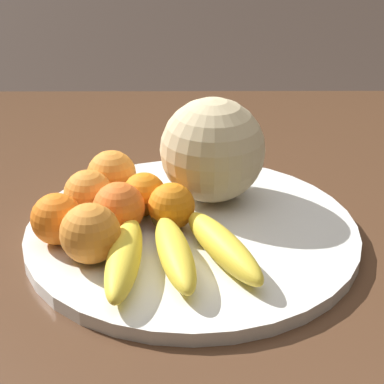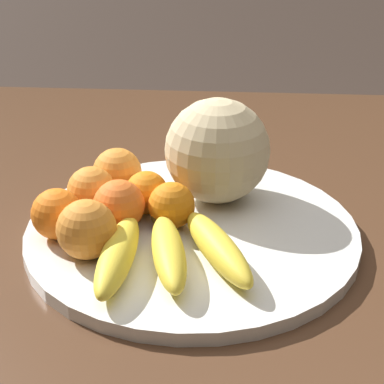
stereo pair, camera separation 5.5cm
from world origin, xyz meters
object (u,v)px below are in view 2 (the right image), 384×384
(orange_back_right, at_px, (87,229))
(orange_front_right, at_px, (91,191))
(orange_top_small, at_px, (172,205))
(kitchen_table, at_px, (242,277))
(melon, at_px, (217,151))
(orange_mid_center, at_px, (119,205))
(orange_side_extra, at_px, (117,172))
(orange_front_left, at_px, (147,191))
(orange_back_left, at_px, (57,214))
(banana_bunch, at_px, (168,251))
(fruit_bowl, at_px, (192,232))

(orange_back_right, bearing_deg, orange_front_right, -80.83)
(orange_top_small, bearing_deg, orange_front_right, -15.17)
(kitchen_table, distance_m, melon, 0.18)
(melon, relative_size, orange_mid_center, 2.18)
(melon, relative_size, orange_back_right, 2.01)
(orange_front_right, height_order, orange_back_right, orange_back_right)
(orange_back_right, relative_size, orange_top_small, 1.19)
(kitchen_table, distance_m, orange_top_small, 0.16)
(orange_side_extra, bearing_deg, orange_front_left, 136.49)
(orange_mid_center, bearing_deg, orange_top_small, -171.42)
(orange_top_small, bearing_deg, orange_back_left, 14.51)
(orange_back_left, bearing_deg, orange_front_left, -143.56)
(banana_bunch, bearing_deg, orange_mid_center, -151.21)
(orange_mid_center, bearing_deg, kitchen_table, -163.95)
(orange_front_right, bearing_deg, orange_mid_center, 137.86)
(melon, distance_m, orange_front_right, 0.18)
(melon, height_order, orange_side_extra, melon)
(kitchen_table, bearing_deg, melon, -50.15)
(melon, bearing_deg, banana_bunch, 73.99)
(fruit_bowl, bearing_deg, kitchen_table, -152.10)
(kitchen_table, bearing_deg, orange_back_left, 17.17)
(fruit_bowl, xyz_separation_m, orange_mid_center, (0.09, 0.01, 0.04))
(orange_front_right, xyz_separation_m, orange_mid_center, (-0.04, 0.04, 0.00))
(melon, height_order, orange_front_left, melon)
(orange_mid_center, xyz_separation_m, orange_side_extra, (0.02, -0.09, 0.00))
(fruit_bowl, xyz_separation_m, orange_back_left, (0.16, 0.04, 0.04))
(orange_back_left, xyz_separation_m, orange_top_small, (-0.14, -0.04, -0.00))
(orange_front_left, relative_size, orange_back_right, 0.81)
(orange_top_small, bearing_deg, orange_front_left, -46.57)
(orange_back_left, relative_size, orange_side_extra, 0.93)
(kitchen_table, height_order, fruit_bowl, fruit_bowl)
(melon, xyz_separation_m, orange_mid_center, (0.12, 0.09, -0.04))
(orange_side_extra, bearing_deg, kitchen_table, 164.86)
(melon, xyz_separation_m, orange_back_left, (0.19, 0.12, -0.04))
(kitchen_table, height_order, melon, melon)
(banana_bunch, bearing_deg, orange_top_small, 170.75)
(orange_front_left, xyz_separation_m, orange_back_right, (0.06, 0.12, 0.01))
(orange_front_right, bearing_deg, orange_back_left, 65.93)
(orange_side_extra, bearing_deg, orange_back_left, 65.76)
(melon, height_order, banana_bunch, melon)
(orange_mid_center, distance_m, orange_side_extra, 0.10)
(orange_front_left, bearing_deg, kitchen_table, 178.62)
(fruit_bowl, relative_size, banana_bunch, 2.20)
(orange_side_extra, bearing_deg, banana_bunch, 116.87)
(orange_back_right, bearing_deg, orange_back_left, -41.75)
(orange_mid_center, relative_size, orange_back_left, 1.03)
(orange_front_left, bearing_deg, orange_back_left, 36.44)
(orange_mid_center, bearing_deg, fruit_bowl, -173.80)
(orange_mid_center, relative_size, orange_side_extra, 0.96)
(orange_back_right, bearing_deg, orange_top_small, -139.93)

